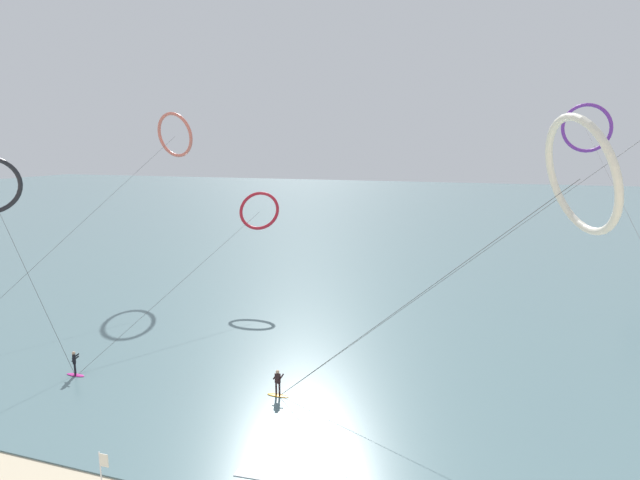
{
  "coord_description": "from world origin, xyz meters",
  "views": [
    {
      "loc": [
        10.36,
        -11.44,
        15.35
      ],
      "look_at": [
        0.0,
        20.84,
        8.98
      ],
      "focal_mm": 28.53,
      "sensor_mm": 36.0,
      "label": 1
    }
  ],
  "objects_px": {
    "surfer_amber": "(278,385)",
    "beach_flag": "(102,469)",
    "kite_ivory": "(580,175)",
    "surfer_magenta": "(75,365)",
    "kite_coral": "(175,135)",
    "kite_crimson": "(259,211)",
    "kite_violet": "(586,128)"
  },
  "relations": [
    {
      "from": "kite_crimson",
      "to": "kite_coral",
      "type": "height_order",
      "value": "kite_coral"
    },
    {
      "from": "kite_ivory",
      "to": "kite_violet",
      "type": "relative_size",
      "value": 0.42
    },
    {
      "from": "surfer_magenta",
      "to": "kite_violet",
      "type": "bearing_deg",
      "value": -87.47
    },
    {
      "from": "kite_violet",
      "to": "beach_flag",
      "type": "height_order",
      "value": "kite_violet"
    },
    {
      "from": "surfer_magenta",
      "to": "kite_coral",
      "type": "bearing_deg",
      "value": -22.17
    },
    {
      "from": "surfer_amber",
      "to": "kite_coral",
      "type": "bearing_deg",
      "value": -27.09
    },
    {
      "from": "surfer_amber",
      "to": "kite_violet",
      "type": "xyz_separation_m",
      "value": [
        21.2,
        32.69,
        16.2
      ]
    },
    {
      "from": "surfer_magenta",
      "to": "surfer_amber",
      "type": "bearing_deg",
      "value": -125.38
    },
    {
      "from": "kite_coral",
      "to": "surfer_magenta",
      "type": "bearing_deg",
      "value": 120.61
    },
    {
      "from": "surfer_magenta",
      "to": "kite_ivory",
      "type": "distance_m",
      "value": 32.1
    },
    {
      "from": "kite_crimson",
      "to": "beach_flag",
      "type": "distance_m",
      "value": 33.28
    },
    {
      "from": "kite_crimson",
      "to": "kite_violet",
      "type": "relative_size",
      "value": 0.6
    },
    {
      "from": "surfer_amber",
      "to": "kite_violet",
      "type": "distance_m",
      "value": 42.19
    },
    {
      "from": "kite_ivory",
      "to": "kite_coral",
      "type": "bearing_deg",
      "value": 29.62
    },
    {
      "from": "kite_ivory",
      "to": "beach_flag",
      "type": "xyz_separation_m",
      "value": [
        -18.41,
        -5.41,
        -12.62
      ]
    },
    {
      "from": "kite_coral",
      "to": "beach_flag",
      "type": "xyz_separation_m",
      "value": [
        20.39,
        -37.58,
        -14.9
      ]
    },
    {
      "from": "surfer_magenta",
      "to": "kite_violet",
      "type": "height_order",
      "value": "kite_violet"
    },
    {
      "from": "surfer_amber",
      "to": "kite_violet",
      "type": "relative_size",
      "value": 0.04
    },
    {
      "from": "kite_ivory",
      "to": "kite_violet",
      "type": "xyz_separation_m",
      "value": [
        6.38,
        38.3,
        2.81
      ]
    },
    {
      "from": "surfer_amber",
      "to": "surfer_magenta",
      "type": "relative_size",
      "value": 1.0
    },
    {
      "from": "kite_crimson",
      "to": "beach_flag",
      "type": "bearing_deg",
      "value": -86.89
    },
    {
      "from": "kite_coral",
      "to": "kite_violet",
      "type": "distance_m",
      "value": 45.6
    },
    {
      "from": "kite_crimson",
      "to": "beach_flag",
      "type": "height_order",
      "value": "kite_crimson"
    },
    {
      "from": "surfer_magenta",
      "to": "kite_ivory",
      "type": "bearing_deg",
      "value": -139.63
    },
    {
      "from": "kite_ivory",
      "to": "kite_coral",
      "type": "xyz_separation_m",
      "value": [
        -38.8,
        32.17,
        2.28
      ]
    },
    {
      "from": "surfer_amber",
      "to": "beach_flag",
      "type": "relative_size",
      "value": 0.71
    },
    {
      "from": "kite_crimson",
      "to": "kite_ivory",
      "type": "xyz_separation_m",
      "value": [
        25.36,
        -26.36,
        5.56
      ]
    },
    {
      "from": "kite_coral",
      "to": "beach_flag",
      "type": "distance_m",
      "value": 45.28
    },
    {
      "from": "kite_violet",
      "to": "surfer_magenta",
      "type": "bearing_deg",
      "value": 73.35
    },
    {
      "from": "kite_ivory",
      "to": "kite_crimson",
      "type": "bearing_deg",
      "value": 23.18
    },
    {
      "from": "surfer_magenta",
      "to": "kite_violet",
      "type": "xyz_separation_m",
      "value": [
        35.27,
        34.22,
        16.2
      ]
    },
    {
      "from": "kite_ivory",
      "to": "kite_coral",
      "type": "height_order",
      "value": "kite_coral"
    }
  ]
}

